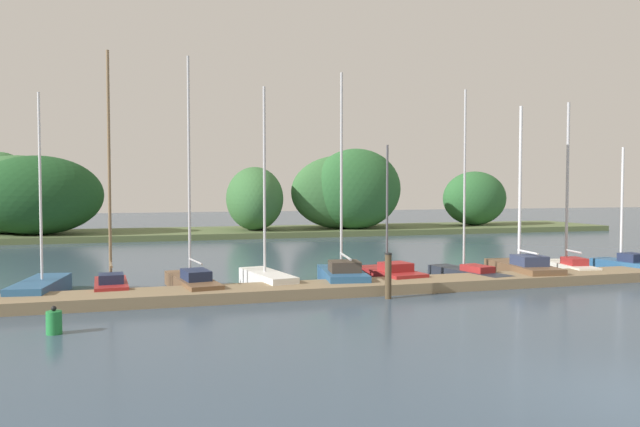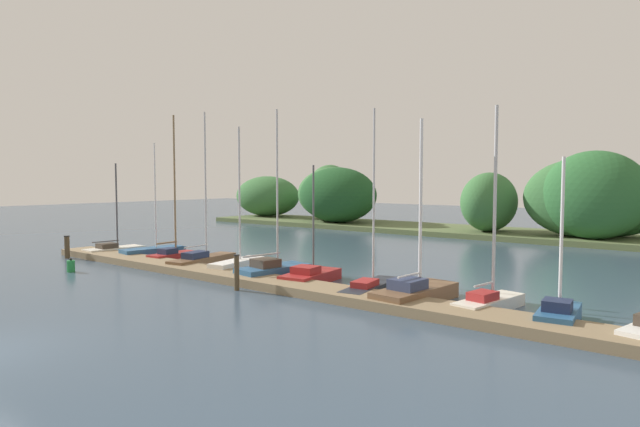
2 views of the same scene
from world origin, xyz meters
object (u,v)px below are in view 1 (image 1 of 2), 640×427
sailboat_10 (623,264)px  sailboat_9 (568,263)px  sailboat_4 (266,277)px  sailboat_1 (41,287)px  sailboat_3 (191,280)px  sailboat_5 (342,274)px  sailboat_7 (467,271)px  sailboat_6 (389,274)px  channel_buoy_0 (54,322)px  sailboat_2 (111,281)px  sailboat_8 (521,267)px  mooring_piling_1 (388,276)px

sailboat_10 → sailboat_9: bearing=71.4°
sailboat_4 → sailboat_9: bearing=-100.3°
sailboat_1 → sailboat_10: 21.89m
sailboat_3 → sailboat_9: size_ratio=1.14×
sailboat_5 → sailboat_7: size_ratio=1.05×
sailboat_3 → sailboat_9: sailboat_3 is taller
sailboat_5 → sailboat_6: (1.91, 0.28, -0.09)m
sailboat_6 → sailboat_10: 10.12m
sailboat_3 → channel_buoy_0: bearing=135.9°
sailboat_1 → sailboat_9: 19.59m
sailboat_10 → sailboat_2: bearing=81.7°
sailboat_7 → sailboat_8: size_ratio=1.09×
sailboat_2 → sailboat_5: sailboat_2 is taller
sailboat_2 → sailboat_5: 7.77m
sailboat_1 → sailboat_9: size_ratio=0.94×
sailboat_2 → sailboat_10: 19.79m
sailboat_7 → sailboat_8: bearing=-107.9°
sailboat_4 → sailboat_6: (4.59, -0.06, -0.07)m
sailboat_1 → mooring_piling_1: bearing=-99.8°
sailboat_1 → sailboat_8: 17.08m
sailboat_6 → sailboat_7: sailboat_7 is taller
sailboat_3 → sailboat_4: sailboat_3 is taller
sailboat_6 → channel_buoy_0: sailboat_6 is taller
sailboat_3 → sailboat_8: size_ratio=1.19×
sailboat_6 → sailboat_2: bearing=82.5°
sailboat_7 → mooring_piling_1: bearing=114.5°
sailboat_3 → mooring_piling_1: size_ratio=5.48×
sailboat_2 → sailboat_9: (17.48, -0.02, -0.02)m
sailboat_1 → sailboat_6: (11.78, -0.26, -0.02)m
channel_buoy_0 → sailboat_7: bearing=19.7°
sailboat_2 → sailboat_10: bearing=-95.1°
sailboat_5 → sailboat_8: (7.20, -0.21, 0.01)m
sailboat_3 → channel_buoy_0: sailboat_3 is taller
sailboat_4 → sailboat_3: bearing=81.3°
sailboat_1 → sailboat_8: sailboat_8 is taller
sailboat_3 → channel_buoy_0: (-3.59, -5.11, -0.09)m
sailboat_8 → sailboat_6: bearing=90.6°
channel_buoy_0 → sailboat_10: bearing=12.6°
sailboat_2 → channel_buoy_0: size_ratio=11.71×
sailboat_6 → sailboat_4: bearing=82.0°
sailboat_1 → sailboat_4: size_ratio=0.93×
mooring_piling_1 → sailboat_3: bearing=151.9°
sailboat_5 → sailboat_9: size_ratio=1.09×
sailboat_5 → sailboat_8: size_ratio=1.14×
sailboat_4 → mooring_piling_1: bearing=-144.3°
channel_buoy_0 → sailboat_8: bearing=16.1°
sailboat_10 → sailboat_7: bearing=80.5°
sailboat_6 → channel_buoy_0: size_ratio=7.50×
sailboat_9 → sailboat_10: (2.30, -0.48, -0.06)m
sailboat_5 → mooring_piling_1: size_ratio=5.25×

